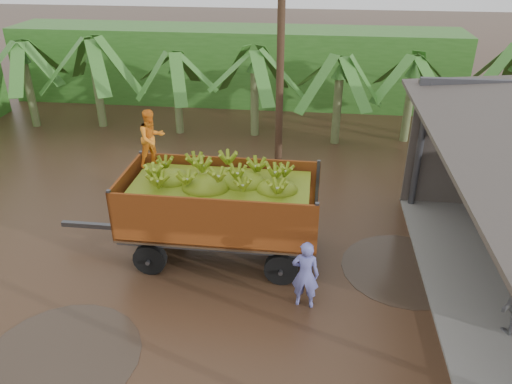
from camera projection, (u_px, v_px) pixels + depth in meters
The scene contains 6 objects.
ground at pixel (213, 312), 11.49m from camera, with size 100.00×100.00×0.00m, color black.
hedge_north at pixel (234, 65), 24.91m from camera, with size 22.00×3.00×3.60m, color #2D661E.
banana_trailer at pixel (220, 205), 12.86m from camera, with size 7.00×2.48×3.85m.
man_blue at pixel (305, 274), 11.32m from camera, with size 0.63×0.42×1.73m, color #696CC0.
utility_pole at pixel (280, 71), 15.67m from camera, with size 1.20×0.24×7.59m.
banana_plants at pixel (129, 121), 17.39m from camera, with size 25.26×20.46×4.25m.
Camera 1 is at (2.03, -8.69, 7.80)m, focal length 35.00 mm.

